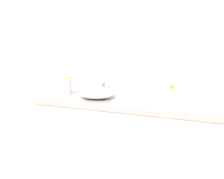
{
  "coord_description": "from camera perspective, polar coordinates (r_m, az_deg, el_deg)",
  "views": [
    {
      "loc": [
        0.41,
        -1.17,
        1.3
      ],
      "look_at": [
        -0.14,
        0.4,
        0.98
      ],
      "focal_mm": 31.06,
      "sensor_mm": 36.0,
      "label": 1
    }
  ],
  "objects": [
    {
      "name": "bathroom_wall_rear",
      "position": [
        1.95,
        7.14,
        10.62
      ],
      "size": [
        6.0,
        0.06,
        2.6
      ],
      "primitive_type": "cube",
      "color": "silver",
      "rests_on": "ground"
    },
    {
      "name": "wall_mirror_panel",
      "position": [
        1.92,
        6.94,
        16.73
      ],
      "size": [
        1.43,
        0.01,
        1.2
      ],
      "primitive_type": "cube",
      "color": "#B2BCC6",
      "rests_on": "vanity_counter"
    },
    {
      "name": "sink_basin",
      "position": [
        1.72,
        -4.61,
        -0.98
      ],
      "size": [
        0.32,
        0.28,
        0.1
      ],
      "primitive_type": "ellipsoid",
      "color": "white",
      "rests_on": "vanity_counter"
    },
    {
      "name": "lotion_bottle",
      "position": [
        1.91,
        -12.76,
        1.04
      ],
      "size": [
        0.06,
        0.06,
        0.17
      ],
      "color": "#C3AACD",
      "rests_on": "vanity_counter"
    },
    {
      "name": "soap_dispenser",
      "position": [
        1.61,
        17.04,
        -1.57
      ],
      "size": [
        0.07,
        0.07,
        0.16
      ],
      "color": "white",
      "rests_on": "vanity_counter"
    },
    {
      "name": "faucet",
      "position": [
        1.85,
        -2.69,
        1.29
      ],
      "size": [
        0.03,
        0.13,
        0.16
      ],
      "color": "silver",
      "rests_on": "vanity_counter"
    },
    {
      "name": "vanity_counter",
      "position": [
        1.85,
        4.31,
        -16.5
      ],
      "size": [
        1.62,
        0.54,
        0.9
      ],
      "color": "white",
      "rests_on": "ground"
    }
  ]
}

